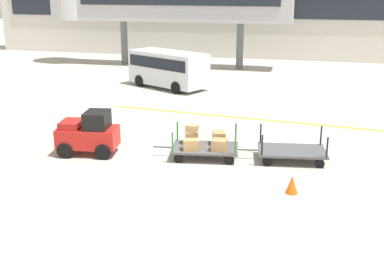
{
  "coord_description": "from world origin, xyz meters",
  "views": [
    {
      "loc": [
        3.64,
        -13.93,
        5.91
      ],
      "look_at": [
        -0.12,
        1.41,
        1.17
      ],
      "focal_mm": 44.86,
      "sensor_mm": 36.0,
      "label": 1
    }
  ],
  "objects": [
    {
      "name": "apron_lead_line",
      "position": [
        2.13,
        6.93,
        0.0
      ],
      "size": [
        15.57,
        1.76,
        0.01
      ],
      "primitive_type": "cube",
      "rotation": [
        0.0,
        0.0,
        -0.1
      ],
      "color": "yellow",
      "rests_on": "ground_plane"
    },
    {
      "name": "baggage_tug",
      "position": [
        -3.81,
        1.01,
        0.75
      ],
      "size": [
        2.23,
        1.48,
        1.58
      ],
      "color": "red",
      "rests_on": "ground_plane"
    },
    {
      "name": "terminal_building",
      "position": [
        0.0,
        25.98,
        4.22
      ],
      "size": [
        46.82,
        2.51,
        8.42
      ],
      "color": "beige",
      "rests_on": "ground_plane"
    },
    {
      "name": "ground_plane",
      "position": [
        0.0,
        0.0,
        0.0
      ],
      "size": [
        120.0,
        120.0,
        0.0
      ],
      "primitive_type": "plane",
      "color": "#B2ADA0"
    },
    {
      "name": "shuttle_van",
      "position": [
        -4.31,
        12.67,
        1.23
      ],
      "size": [
        5.13,
        3.91,
        2.1
      ],
      "color": "silver",
      "rests_on": "ground_plane"
    },
    {
      "name": "jet_bridge",
      "position": [
        -7.24,
        19.99,
        4.53
      ],
      "size": [
        17.96,
        3.0,
        5.86
      ],
      "color": "#B7B7BC",
      "rests_on": "ground_plane"
    },
    {
      "name": "baggage_cart_lead",
      "position": [
        0.31,
        1.61,
        0.51
      ],
      "size": [
        3.07,
        1.71,
        1.1
      ],
      "color": "#4C4C4F",
      "rests_on": "ground_plane"
    },
    {
      "name": "safety_cone_near",
      "position": [
        3.41,
        -0.72,
        0.28
      ],
      "size": [
        0.36,
        0.36,
        0.55
      ],
      "primitive_type": "cone",
      "color": "#EA590F",
      "rests_on": "ground_plane"
    },
    {
      "name": "baggage_cart_middle",
      "position": [
        3.27,
        2.01,
        0.35
      ],
      "size": [
        3.07,
        1.71,
        1.1
      ],
      "color": "#4C4C4F",
      "rests_on": "ground_plane"
    }
  ]
}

